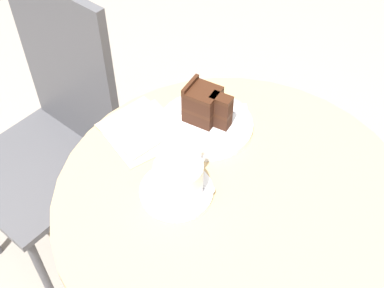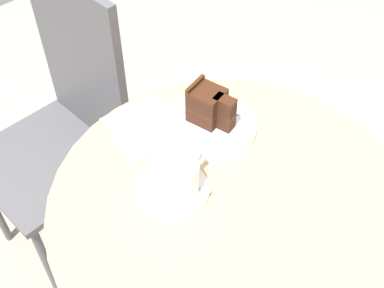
{
  "view_description": "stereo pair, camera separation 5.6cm",
  "coord_description": "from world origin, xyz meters",
  "px_view_note": "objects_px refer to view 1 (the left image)",
  "views": [
    {
      "loc": [
        -0.48,
        -0.29,
        1.49
      ],
      "look_at": [
        0.02,
        0.12,
        0.79
      ],
      "focal_mm": 45.0,
      "sensor_mm": 36.0,
      "label": 1
    },
    {
      "loc": [
        -0.45,
        -0.33,
        1.49
      ],
      "look_at": [
        0.02,
        0.12,
        0.79
      ],
      "focal_mm": 45.0,
      "sensor_mm": 36.0,
      "label": 2
    }
  ],
  "objects_px": {
    "teaspoon": "(198,183)",
    "cafe_chair": "(54,124)",
    "coffee_cup": "(179,176)",
    "cake_plate": "(206,125)",
    "fork": "(221,110)",
    "cake_slice": "(205,105)",
    "napkin": "(141,129)",
    "saucer": "(177,191)"
  },
  "relations": [
    {
      "from": "cake_slice",
      "to": "teaspoon",
      "type": "bearing_deg",
      "value": -145.66
    },
    {
      "from": "saucer",
      "to": "coffee_cup",
      "type": "xyz_separation_m",
      "value": [
        0.01,
        -0.0,
        0.04
      ]
    },
    {
      "from": "teaspoon",
      "to": "cafe_chair",
      "type": "relative_size",
      "value": 0.12
    },
    {
      "from": "cake_slice",
      "to": "cafe_chair",
      "type": "xyz_separation_m",
      "value": [
        -0.1,
        0.45,
        -0.26
      ]
    },
    {
      "from": "saucer",
      "to": "coffee_cup",
      "type": "distance_m",
      "value": 0.04
    },
    {
      "from": "saucer",
      "to": "cake_plate",
      "type": "relative_size",
      "value": 0.69
    },
    {
      "from": "cake_slice",
      "to": "saucer",
      "type": "bearing_deg",
      "value": -156.96
    },
    {
      "from": "teaspoon",
      "to": "cake_slice",
      "type": "xyz_separation_m",
      "value": [
        0.15,
        0.1,
        0.04
      ]
    },
    {
      "from": "saucer",
      "to": "fork",
      "type": "relative_size",
      "value": 1.15
    },
    {
      "from": "napkin",
      "to": "cake_plate",
      "type": "bearing_deg",
      "value": -45.77
    },
    {
      "from": "teaspoon",
      "to": "cafe_chair",
      "type": "height_order",
      "value": "cafe_chair"
    },
    {
      "from": "saucer",
      "to": "cake_plate",
      "type": "distance_m",
      "value": 0.19
    },
    {
      "from": "teaspoon",
      "to": "cafe_chair",
      "type": "xyz_separation_m",
      "value": [
        0.04,
        0.56,
        -0.22
      ]
    },
    {
      "from": "cake_slice",
      "to": "fork",
      "type": "distance_m",
      "value": 0.06
    },
    {
      "from": "napkin",
      "to": "coffee_cup",
      "type": "bearing_deg",
      "value": -112.84
    },
    {
      "from": "saucer",
      "to": "coffee_cup",
      "type": "relative_size",
      "value": 1.14
    },
    {
      "from": "teaspoon",
      "to": "fork",
      "type": "distance_m",
      "value": 0.21
    },
    {
      "from": "teaspoon",
      "to": "fork",
      "type": "relative_size",
      "value": 0.87
    },
    {
      "from": "cake_slice",
      "to": "fork",
      "type": "xyz_separation_m",
      "value": [
        0.04,
        -0.01,
        -0.04
      ]
    },
    {
      "from": "coffee_cup",
      "to": "cake_slice",
      "type": "height_order",
      "value": "cake_slice"
    },
    {
      "from": "saucer",
      "to": "cafe_chair",
      "type": "distance_m",
      "value": 0.58
    },
    {
      "from": "cafe_chair",
      "to": "coffee_cup",
      "type": "bearing_deg",
      "value": -7.85
    },
    {
      "from": "napkin",
      "to": "cafe_chair",
      "type": "distance_m",
      "value": 0.42
    },
    {
      "from": "saucer",
      "to": "cafe_chair",
      "type": "relative_size",
      "value": 0.15
    },
    {
      "from": "cake_slice",
      "to": "fork",
      "type": "relative_size",
      "value": 0.86
    },
    {
      "from": "coffee_cup",
      "to": "napkin",
      "type": "xyz_separation_m",
      "value": [
        0.07,
        0.17,
        -0.04
      ]
    },
    {
      "from": "teaspoon",
      "to": "coffee_cup",
      "type": "bearing_deg",
      "value": -125.62
    },
    {
      "from": "saucer",
      "to": "napkin",
      "type": "distance_m",
      "value": 0.19
    },
    {
      "from": "saucer",
      "to": "napkin",
      "type": "xyz_separation_m",
      "value": [
        0.08,
        0.17,
        -0.0
      ]
    },
    {
      "from": "cake_slice",
      "to": "fork",
      "type": "bearing_deg",
      "value": -14.92
    },
    {
      "from": "coffee_cup",
      "to": "cafe_chair",
      "type": "distance_m",
      "value": 0.6
    },
    {
      "from": "cake_plate",
      "to": "cake_slice",
      "type": "distance_m",
      "value": 0.05
    },
    {
      "from": "teaspoon",
      "to": "cafe_chair",
      "type": "distance_m",
      "value": 0.6
    },
    {
      "from": "cake_slice",
      "to": "cafe_chair",
      "type": "height_order",
      "value": "cafe_chair"
    },
    {
      "from": "saucer",
      "to": "cake_slice",
      "type": "distance_m",
      "value": 0.21
    },
    {
      "from": "cake_plate",
      "to": "cafe_chair",
      "type": "height_order",
      "value": "cafe_chair"
    },
    {
      "from": "fork",
      "to": "cafe_chair",
      "type": "bearing_deg",
      "value": 151.75
    },
    {
      "from": "teaspoon",
      "to": "cake_slice",
      "type": "bearing_deg",
      "value": 122.57
    },
    {
      "from": "coffee_cup",
      "to": "cake_plate",
      "type": "bearing_deg",
      "value": 22.91
    },
    {
      "from": "cake_plate",
      "to": "cake_slice",
      "type": "height_order",
      "value": "cake_slice"
    },
    {
      "from": "cake_plate",
      "to": "fork",
      "type": "relative_size",
      "value": 1.67
    },
    {
      "from": "cake_plate",
      "to": "fork",
      "type": "distance_m",
      "value": 0.05
    }
  ]
}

